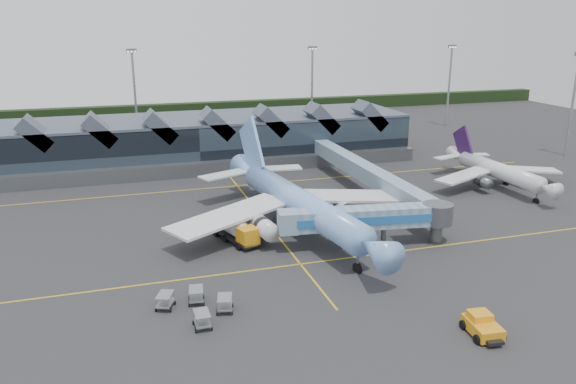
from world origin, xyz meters
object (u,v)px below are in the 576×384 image
object	(u,v)px
jet_bridge	(377,218)
fuel_truck	(233,228)
regional_jet	(496,170)
pushback_tug	(482,326)
main_airliner	(296,201)

from	to	relation	value
jet_bridge	fuel_truck	bearing A→B (deg)	166.34
fuel_truck	regional_jet	bearing A→B (deg)	-5.89
regional_jet	jet_bridge	xyz separation A→B (m)	(-32.74, -18.93, 0.69)
jet_bridge	pushback_tug	distance (m)	23.57
jet_bridge	fuel_truck	size ratio (longest dim) A/B	2.43
main_airliner	regional_jet	distance (m)	42.20
main_airliner	fuel_truck	distance (m)	9.98
regional_jet	fuel_truck	bearing A→B (deg)	-168.61
regional_jet	jet_bridge	bearing A→B (deg)	-151.64
main_airliner	pushback_tug	size ratio (longest dim) A/B	9.36
regional_jet	jet_bridge	size ratio (longest dim) A/B	1.19
main_airliner	pushback_tug	bearing A→B (deg)	-84.68
regional_jet	fuel_truck	distance (m)	51.89
pushback_tug	jet_bridge	bearing A→B (deg)	95.19
regional_jet	main_airliner	bearing A→B (deg)	-168.23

